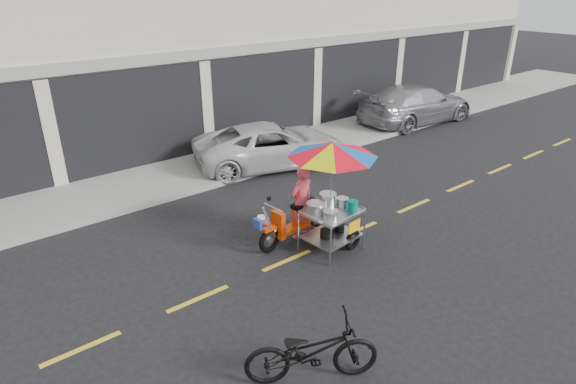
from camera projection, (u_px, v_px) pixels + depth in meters
ground at (357, 230)px, 10.73m from camera, size 90.00×90.00×0.00m
sidewalk at (226, 160)px, 14.62m from camera, size 45.00×3.00×0.15m
shophouse_block at (213, 4)px, 18.14m from camera, size 36.00×8.11×10.40m
centerline at (357, 230)px, 10.73m from camera, size 42.00×0.10×0.01m
white_pickup at (271, 145)px, 14.18m from camera, size 4.95×3.36×1.26m
silver_pickup at (416, 104)px, 18.35m from camera, size 5.12×2.32×1.45m
near_bicycle at (312, 351)px, 6.59m from camera, size 1.94×1.51×0.98m
food_vendor_rig at (320, 179)px, 9.64m from camera, size 2.45×1.95×2.33m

